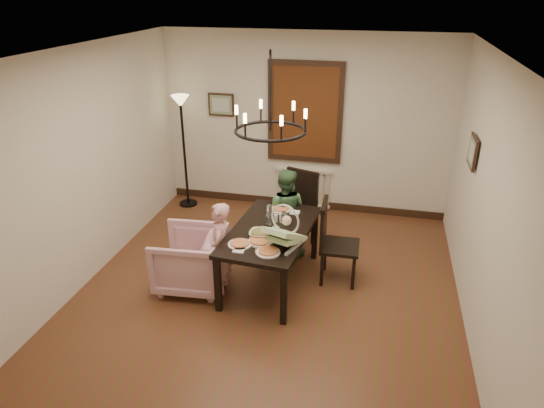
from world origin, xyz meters
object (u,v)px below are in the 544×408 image
at_px(chair_right, 340,242).
at_px(drinking_glass, 269,219).
at_px(armchair, 190,259).
at_px(floor_lamp, 184,153).
at_px(chair_far, 294,211).
at_px(seated_man, 285,219).
at_px(elderly_woman, 220,256).
at_px(baby_bouncer, 284,232).
at_px(dining_table, 271,235).

relative_size(chair_right, drinking_glass, 7.85).
xyz_separation_m(armchair, floor_lamp, (-0.96, 2.25, 0.53)).
height_order(chair_far, seated_man, chair_far).
distance_m(elderly_woman, floor_lamp, 2.67).
bearing_deg(seated_man, chair_far, -114.74).
bearing_deg(elderly_woman, baby_bouncer, 76.15).
height_order(dining_table, floor_lamp, floor_lamp).
xyz_separation_m(elderly_woman, baby_bouncer, (0.78, -0.04, 0.43)).
bearing_deg(armchair, floor_lamp, -161.54).
bearing_deg(baby_bouncer, seated_man, 120.58).
bearing_deg(armchair, seated_man, 133.62).
bearing_deg(dining_table, seated_man, 93.45).
bearing_deg(chair_far, armchair, -110.75).
relative_size(dining_table, seated_man, 1.63).
xyz_separation_m(drinking_glass, floor_lamp, (-1.84, 1.84, 0.09)).
distance_m(chair_right, seated_man, 0.95).
distance_m(chair_far, elderly_woman, 1.43).
bearing_deg(chair_right, armchair, 105.84).
bearing_deg(chair_far, floor_lamp, 172.53).
bearing_deg(elderly_woman, chair_far, 141.70).
bearing_deg(seated_man, dining_table, 89.81).
height_order(seated_man, floor_lamp, floor_lamp).
bearing_deg(drinking_glass, floor_lamp, 134.97).
xyz_separation_m(chair_right, seated_man, (-0.80, 0.51, -0.02)).
relative_size(dining_table, chair_right, 1.56).
bearing_deg(chair_far, baby_bouncer, -65.53).
distance_m(chair_right, drinking_glass, 0.92).
relative_size(chair_right, armchair, 1.31).
distance_m(chair_far, floor_lamp, 2.26).
xyz_separation_m(dining_table, floor_lamp, (-1.89, 1.95, 0.24)).
xyz_separation_m(dining_table, chair_right, (0.81, 0.25, -0.13)).
height_order(armchair, seated_man, seated_man).
relative_size(seated_man, floor_lamp, 0.56).
height_order(dining_table, baby_bouncer, baby_bouncer).
bearing_deg(seated_man, floor_lamp, -30.85).
relative_size(elderly_woman, drinking_glass, 7.09).
bearing_deg(drinking_glass, chair_right, 8.98).
relative_size(chair_far, chair_right, 1.03).
distance_m(dining_table, drinking_glass, 0.20).
xyz_separation_m(chair_right, baby_bouncer, (-0.58, -0.60, 0.38)).
bearing_deg(chair_right, chair_far, 43.34).
height_order(chair_far, elderly_woman, chair_far).
xyz_separation_m(armchair, elderly_woman, (0.39, -0.02, 0.11)).
height_order(elderly_woman, baby_bouncer, baby_bouncer).
height_order(chair_right, floor_lamp, floor_lamp).
height_order(armchair, baby_bouncer, baby_bouncer).
bearing_deg(baby_bouncer, floor_lamp, 152.13).
bearing_deg(chair_right, dining_table, 105.64).
relative_size(armchair, baby_bouncer, 1.59).
xyz_separation_m(baby_bouncer, floor_lamp, (-2.12, 2.30, -0.01)).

